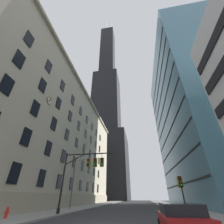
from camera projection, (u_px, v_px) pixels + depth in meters
The scene contains 8 objects.
station_building at pixel (61, 142), 38.35m from camera, with size 13.46×56.43×28.54m.
dark_skyscraper at pixel (106, 116), 101.41m from camera, with size 26.80×26.80×173.48m.
glass_office_midrise at pixel (197, 114), 39.76m from camera, with size 17.19×36.01×42.93m.
traffic_signal_mast at pixel (86, 167), 17.75m from camera, with size 6.42×0.63×6.58m.
traffic_light_near_right at pixel (181, 184), 13.69m from camera, with size 0.40×0.63×3.36m.
street_lamppost at pixel (76, 177), 24.52m from camera, with size 2.52×0.32×7.45m.
fire_hydrant at pixel (7, 212), 12.50m from camera, with size 0.42×0.26×0.85m.
parked_car at pixel (182, 220), 7.16m from camera, with size 2.06×4.36×1.47m.
Camera 1 is at (2.67, -11.91, 1.76)m, focal length 23.09 mm.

